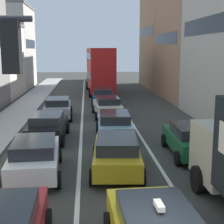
{
  "coord_description": "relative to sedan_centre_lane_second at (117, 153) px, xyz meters",
  "views": [
    {
      "loc": [
        -1.35,
        -5.96,
        4.92
      ],
      "look_at": [
        0.0,
        12.0,
        1.6
      ],
      "focal_mm": 54.52,
      "sensor_mm": 36.0,
      "label": 1
    }
  ],
  "objects": [
    {
      "name": "sedan_left_lane_third",
      "position": [
        -3.33,
        5.24,
        0.0
      ],
      "size": [
        2.19,
        4.37,
        1.49
      ],
      "rotation": [
        0.0,
        0.0,
        1.53
      ],
      "color": "black",
      "rests_on": "ground"
    },
    {
      "name": "sedan_left_lane_fourth",
      "position": [
        -3.27,
        11.33,
        0.0
      ],
      "size": [
        2.2,
        4.37,
        1.49
      ],
      "rotation": [
        0.0,
        0.0,
        1.61
      ],
      "color": "gray",
      "rests_on": "ground"
    },
    {
      "name": "bus_far_queue_secondary",
      "position": [
        0.35,
        38.52,
        0.96
      ],
      "size": [
        2.95,
        10.54,
        2.9
      ],
      "rotation": [
        0.0,
        0.0,
        1.55
      ],
      "color": "#1E6033",
      "rests_on": "ground"
    },
    {
      "name": "coupe_centre_lane_fourth",
      "position": [
        0.35,
        11.64,
        0.0
      ],
      "size": [
        2.24,
        4.39,
        1.49
      ],
      "rotation": [
        0.0,
        0.0,
        1.62
      ],
      "color": "beige",
      "rests_on": "ground"
    },
    {
      "name": "lane_stripe_left",
      "position": [
        -1.53,
        12.81,
        -0.79
      ],
      "size": [
        0.16,
        60.0,
        0.01
      ],
      "primitive_type": "cube",
      "color": "silver",
      "rests_on": "ground"
    },
    {
      "name": "bus_mid_queue_primary",
      "position": [
        0.33,
        25.25,
        2.03
      ],
      "size": [
        3.08,
        10.58,
        5.06
      ],
      "rotation": [
        0.0,
        0.0,
        1.61
      ],
      "color": "#B21919",
      "rests_on": "ground"
    },
    {
      "name": "wagon_left_lane_second",
      "position": [
        -3.25,
        -0.16,
        0.0
      ],
      "size": [
        2.28,
        4.4,
        1.49
      ],
      "rotation": [
        0.0,
        0.0,
        1.63
      ],
      "color": "silver",
      "rests_on": "ground"
    },
    {
      "name": "sedan_right_lane_behind_truck",
      "position": [
        3.65,
        1.94,
        0.0
      ],
      "size": [
        2.15,
        4.34,
        1.49
      ],
      "rotation": [
        0.0,
        0.0,
        1.55
      ],
      "color": "#19592D",
      "rests_on": "ground"
    },
    {
      "name": "sedan_centre_lane_fifth",
      "position": [
        0.31,
        17.09,
        0.0
      ],
      "size": [
        2.23,
        4.38,
        1.49
      ],
      "rotation": [
        0.0,
        0.0,
        1.52
      ],
      "color": "#194C8C",
      "rests_on": "ground"
    },
    {
      "name": "sedan_centre_lane_second",
      "position": [
        0.0,
        0.0,
        0.0
      ],
      "size": [
        2.29,
        4.41,
        1.49
      ],
      "rotation": [
        0.0,
        0.0,
        1.5
      ],
      "color": "#B29319",
      "rests_on": "ground"
    },
    {
      "name": "lane_stripe_right",
      "position": [
        1.87,
        12.81,
        -0.79
      ],
      "size": [
        0.16,
        60.0,
        0.01
      ],
      "primitive_type": "cube",
      "color": "silver",
      "rests_on": "ground"
    },
    {
      "name": "building_row_right",
      "position": [
        10.07,
        16.45,
        4.97
      ],
      "size": [
        7.2,
        43.9,
        13.32
      ],
      "rotation": [
        0.0,
        0.0,
        -1.57
      ],
      "color": "#9E7556",
      "rests_on": "ground"
    },
    {
      "name": "hatchback_centre_lane_third",
      "position": [
        0.34,
        5.29,
        0.0
      ],
      "size": [
        2.18,
        4.36,
        1.49
      ],
      "rotation": [
        0.0,
        0.0,
        1.54
      ],
      "color": "#759EB7",
      "rests_on": "ground"
    },
    {
      "name": "sidewalk_left",
      "position": [
        -6.53,
        12.81,
        -0.73
      ],
      "size": [
        2.6,
        64.0,
        0.14
      ],
      "primitive_type": "cube",
      "color": "#A0A0A0",
      "rests_on": "ground"
    }
  ]
}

